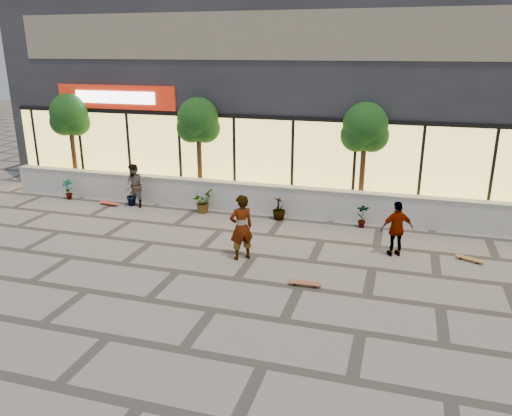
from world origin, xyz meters
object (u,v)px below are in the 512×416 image
(tree_midwest, at_px, (198,123))
(skater_right_near, at_px, (397,229))
(skateboard_left, at_px, (109,203))
(skateboard_right_near, at_px, (470,259))
(tree_west, at_px, (70,117))
(skater_center, at_px, (241,227))
(skater_left, at_px, (135,186))
(skateboard_center, at_px, (305,283))
(tree_mideast, at_px, (365,130))

(tree_midwest, bearing_deg, skater_right_near, -24.44)
(skateboard_left, bearing_deg, skateboard_right_near, 0.11)
(tree_west, distance_m, skateboard_left, 4.07)
(skater_center, xyz_separation_m, skater_left, (-5.21, 3.39, -0.12))
(skater_center, relative_size, skateboard_right_near, 2.43)
(skater_left, xyz_separation_m, skateboard_center, (7.23, -4.54, -0.72))
(skater_center, distance_m, skateboard_center, 2.48)
(tree_west, relative_size, skateboard_left, 4.55)
(skateboard_right_near, bearing_deg, skateboard_left, -163.15)
(skateboard_center, bearing_deg, skateboard_left, 149.64)
(tree_west, xyz_separation_m, tree_midwest, (5.50, 0.00, 0.00))
(skater_right_near, height_order, skateboard_right_near, skater_right_near)
(skater_left, bearing_deg, tree_west, 173.26)
(tree_west, xyz_separation_m, skateboard_center, (10.75, -5.94, -2.90))
(tree_west, distance_m, skateboard_right_near, 15.40)
(skater_left, xyz_separation_m, skater_right_near, (9.29, -1.92, -0.01))
(tree_midwest, relative_size, skater_left, 2.44)
(tree_mideast, xyz_separation_m, skater_left, (-7.99, -1.40, -2.18))
(skateboard_right_near, bearing_deg, tree_mideast, 160.62)
(skater_center, distance_m, skateboard_right_near, 6.34)
(skater_left, relative_size, skater_right_near, 1.01)
(tree_midwest, bearing_deg, tree_west, 180.00)
(skateboard_left, bearing_deg, skater_center, -19.80)
(tree_midwest, xyz_separation_m, tree_mideast, (6.00, 0.00, 0.00))
(skater_left, height_order, skater_right_near, skater_left)
(skater_right_near, height_order, skateboard_left, skater_right_near)
(tree_west, height_order, skater_right_near, tree_west)
(tree_midwest, bearing_deg, tree_mideast, 0.00)
(tree_west, height_order, tree_midwest, same)
(skater_center, bearing_deg, skateboard_center, 110.27)
(tree_west, height_order, skater_left, tree_west)
(tree_west, bearing_deg, skateboard_center, -28.95)
(skater_center, bearing_deg, tree_west, -68.80)
(skateboard_center, bearing_deg, skater_right_near, 49.65)
(skater_left, height_order, skateboard_left, skater_left)
(skateboard_center, relative_size, skateboard_left, 0.94)
(skateboard_left, distance_m, skateboard_right_near, 12.47)
(skateboard_left, bearing_deg, skater_right_near, -2.16)
(tree_west, height_order, skateboard_left, tree_west)
(tree_mideast, xyz_separation_m, skateboard_right_near, (3.29, -3.17, -2.91))
(tree_mideast, bearing_deg, tree_west, 180.00)
(tree_west, relative_size, skater_center, 2.12)
(skater_left, xyz_separation_m, skateboard_left, (-1.09, -0.10, -0.72))
(skater_left, distance_m, skateboard_left, 1.31)
(skater_right_near, xyz_separation_m, skateboard_left, (-10.38, 1.82, -0.71))
(tree_west, distance_m, tree_midwest, 5.50)
(tree_midwest, relative_size, skater_right_near, 2.47)
(skater_center, distance_m, skater_left, 6.22)
(skater_center, distance_m, skateboard_left, 7.15)
(skater_right_near, bearing_deg, skater_left, -34.21)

